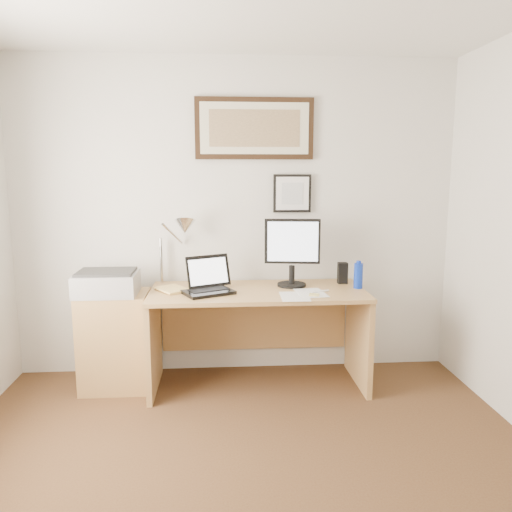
{
  "coord_description": "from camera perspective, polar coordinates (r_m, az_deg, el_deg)",
  "views": [
    {
      "loc": [
        -0.12,
        -1.98,
        1.62
      ],
      "look_at": [
        0.12,
        1.43,
        1.04
      ],
      "focal_mm": 35.0,
      "sensor_mm": 36.0,
      "label": 1
    }
  ],
  "objects": [
    {
      "name": "paper_sheet_b",
      "position": [
        3.65,
        6.29,
        -4.22
      ],
      "size": [
        0.23,
        0.3,
        0.0
      ],
      "primitive_type": "cube",
      "rotation": [
        0.0,
        0.0,
        0.11
      ],
      "color": "white",
      "rests_on": "desk"
    },
    {
      "name": "bottle_cap",
      "position": [
        3.82,
        11.66,
        -0.68
      ],
      "size": [
        0.03,
        0.03,
        0.02
      ],
      "primitive_type": "cylinder",
      "color": "#0D2DAE",
      "rests_on": "water_bottle"
    },
    {
      "name": "printer",
      "position": [
        3.81,
        -16.7,
        -2.96
      ],
      "size": [
        0.44,
        0.34,
        0.18
      ],
      "color": "#A3A3A6",
      "rests_on": "side_cabinet"
    },
    {
      "name": "wall_back",
      "position": [
        4.0,
        -2.35,
        4.29
      ],
      "size": [
        3.5,
        0.02,
        2.5
      ],
      "primitive_type": "cube",
      "color": "silver",
      "rests_on": "ground"
    },
    {
      "name": "side_cabinet",
      "position": [
        3.95,
        -15.74,
        -9.29
      ],
      "size": [
        0.5,
        0.4,
        0.73
      ],
      "primitive_type": "cube",
      "color": "#A67B45",
      "rests_on": "floor"
    },
    {
      "name": "laptop",
      "position": [
        3.66,
        -5.47,
        -3.25
      ],
      "size": [
        0.41,
        0.43,
        0.26
      ],
      "color": "black",
      "rests_on": "desk"
    },
    {
      "name": "book",
      "position": [
        3.71,
        -10.77,
        -3.98
      ],
      "size": [
        0.29,
        0.31,
        0.02
      ],
      "primitive_type": "imported",
      "rotation": [
        0.0,
        0.0,
        0.61
      ],
      "color": "#F0CA71",
      "rests_on": "desk"
    },
    {
      "name": "picture_large",
      "position": [
        3.97,
        -0.17,
        14.37
      ],
      "size": [
        0.92,
        0.04,
        0.47
      ],
      "color": "black",
      "rests_on": "wall_back"
    },
    {
      "name": "lcd_monitor",
      "position": [
        3.8,
        4.17,
        0.8
      ],
      "size": [
        0.42,
        0.22,
        0.52
      ],
      "color": "black",
      "rests_on": "desk"
    },
    {
      "name": "paper_sheet_a",
      "position": [
        3.54,
        4.44,
        -4.63
      ],
      "size": [
        0.2,
        0.29,
        0.0
      ],
      "primitive_type": "cube",
      "rotation": [
        0.0,
        0.0,
        -0.02
      ],
      "color": "white",
      "rests_on": "desk"
    },
    {
      "name": "desk",
      "position": [
        3.87,
        0.1,
        -7.0
      ],
      "size": [
        1.6,
        0.7,
        0.75
      ],
      "color": "#A67B45",
      "rests_on": "floor"
    },
    {
      "name": "speaker",
      "position": [
        3.99,
        9.86,
        -1.93
      ],
      "size": [
        0.07,
        0.07,
        0.17
      ],
      "primitive_type": "cube",
      "rotation": [
        0.0,
        0.0,
        -0.02
      ],
      "color": "black",
      "rests_on": "desk"
    },
    {
      "name": "desk_lamp",
      "position": [
        3.83,
        -8.38,
        3.01
      ],
      "size": [
        0.29,
        0.27,
        0.53
      ],
      "color": "silver",
      "rests_on": "desk"
    },
    {
      "name": "marker_pen",
      "position": [
        3.68,
        7.35,
        -4.04
      ],
      "size": [
        0.14,
        0.06,
        0.02
      ],
      "primitive_type": "cylinder",
      "rotation": [
        0.0,
        1.57,
        0.35
      ],
      "color": "white",
      "rests_on": "desk"
    },
    {
      "name": "sticky_pad",
      "position": [
        3.58,
        6.67,
        -4.42
      ],
      "size": [
        0.09,
        0.09,
        0.01
      ],
      "primitive_type": "cube",
      "rotation": [
        0.0,
        0.0,
        -0.27
      ],
      "color": "#D7C666",
      "rests_on": "desk"
    },
    {
      "name": "picture_small",
      "position": [
        4.0,
        4.16,
        7.15
      ],
      "size": [
        0.3,
        0.03,
        0.3
      ],
      "color": "black",
      "rests_on": "wall_back"
    },
    {
      "name": "water_bottle",
      "position": [
        3.84,
        11.61,
        -2.23
      ],
      "size": [
        0.07,
        0.07,
        0.19
      ],
      "primitive_type": "cylinder",
      "color": "#0D2DAE",
      "rests_on": "desk"
    }
  ]
}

